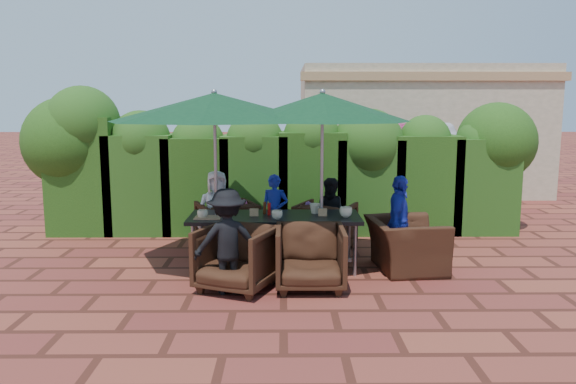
{
  "coord_description": "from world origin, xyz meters",
  "views": [
    {
      "loc": [
        -0.0,
        -7.58,
        2.25
      ],
      "look_at": [
        0.07,
        0.4,
        1.01
      ],
      "focal_mm": 35.0,
      "sensor_mm": 36.0,
      "label": 1
    }
  ],
  "objects_px": {
    "chair_end_right": "(406,236)",
    "umbrella_right": "(322,108)",
    "umbrella_left": "(214,108)",
    "chair_near_right": "(310,254)",
    "chair_near_left": "(236,255)",
    "chair_far_left": "(227,223)",
    "chair_far_right": "(326,224)",
    "chair_far_mid": "(277,229)",
    "dining_table": "(275,221)"
  },
  "relations": [
    {
      "from": "dining_table",
      "to": "chair_near_right",
      "type": "height_order",
      "value": "chair_near_right"
    },
    {
      "from": "umbrella_right",
      "to": "chair_far_mid",
      "type": "relative_size",
      "value": 3.38
    },
    {
      "from": "dining_table",
      "to": "umbrella_left",
      "type": "relative_size",
      "value": 0.81
    },
    {
      "from": "chair_near_left",
      "to": "chair_far_mid",
      "type": "bearing_deg",
      "value": 97.58
    },
    {
      "from": "dining_table",
      "to": "chair_far_right",
      "type": "distance_m",
      "value": 1.27
    },
    {
      "from": "chair_far_left",
      "to": "chair_near_right",
      "type": "relative_size",
      "value": 0.99
    },
    {
      "from": "chair_far_right",
      "to": "chair_near_right",
      "type": "relative_size",
      "value": 0.97
    },
    {
      "from": "dining_table",
      "to": "chair_far_left",
      "type": "distance_m",
      "value": 1.27
    },
    {
      "from": "umbrella_left",
      "to": "chair_far_left",
      "type": "height_order",
      "value": "umbrella_left"
    },
    {
      "from": "umbrella_left",
      "to": "chair_near_right",
      "type": "bearing_deg",
      "value": -35.25
    },
    {
      "from": "umbrella_left",
      "to": "chair_far_mid",
      "type": "relative_size",
      "value": 3.96
    },
    {
      "from": "umbrella_left",
      "to": "umbrella_right",
      "type": "xyz_separation_m",
      "value": [
        1.44,
        -0.01,
        -0.0
      ]
    },
    {
      "from": "umbrella_right",
      "to": "chair_far_left",
      "type": "height_order",
      "value": "umbrella_right"
    },
    {
      "from": "umbrella_left",
      "to": "chair_near_left",
      "type": "xyz_separation_m",
      "value": [
        0.34,
        -0.92,
        -1.78
      ]
    },
    {
      "from": "dining_table",
      "to": "chair_far_right",
      "type": "relative_size",
      "value": 2.79
    },
    {
      "from": "dining_table",
      "to": "chair_far_right",
      "type": "height_order",
      "value": "chair_far_right"
    },
    {
      "from": "dining_table",
      "to": "umbrella_left",
      "type": "height_order",
      "value": "umbrella_left"
    },
    {
      "from": "chair_near_right",
      "to": "chair_end_right",
      "type": "xyz_separation_m",
      "value": [
        1.35,
        0.78,
        0.04
      ]
    },
    {
      "from": "chair_near_left",
      "to": "dining_table",
      "type": "bearing_deg",
      "value": 85.27
    },
    {
      "from": "chair_far_right",
      "to": "umbrella_left",
      "type": "bearing_deg",
      "value": 55.23
    },
    {
      "from": "dining_table",
      "to": "chair_far_left",
      "type": "xyz_separation_m",
      "value": [
        -0.76,
        0.99,
        -0.25
      ]
    },
    {
      "from": "umbrella_left",
      "to": "chair_near_left",
      "type": "bearing_deg",
      "value": -69.5
    },
    {
      "from": "chair_end_right",
      "to": "chair_near_left",
      "type": "bearing_deg",
      "value": 103.97
    },
    {
      "from": "chair_far_mid",
      "to": "chair_far_right",
      "type": "relative_size",
      "value": 0.87
    },
    {
      "from": "umbrella_left",
      "to": "chair_near_right",
      "type": "height_order",
      "value": "umbrella_left"
    },
    {
      "from": "umbrella_right",
      "to": "dining_table",
      "type": "bearing_deg",
      "value": -178.1
    },
    {
      "from": "umbrella_right",
      "to": "chair_near_left",
      "type": "height_order",
      "value": "umbrella_right"
    },
    {
      "from": "chair_near_right",
      "to": "dining_table",
      "type": "bearing_deg",
      "value": 118.25
    },
    {
      "from": "chair_end_right",
      "to": "chair_far_right",
      "type": "bearing_deg",
      "value": 38.48
    },
    {
      "from": "chair_far_mid",
      "to": "chair_far_right",
      "type": "distance_m",
      "value": 0.76
    },
    {
      "from": "umbrella_right",
      "to": "chair_far_right",
      "type": "xyz_separation_m",
      "value": [
        0.13,
        0.96,
        -1.79
      ]
    },
    {
      "from": "chair_far_right",
      "to": "chair_near_right",
      "type": "xyz_separation_m",
      "value": [
        -0.33,
        -1.83,
        0.01
      ]
    },
    {
      "from": "dining_table",
      "to": "chair_near_left",
      "type": "distance_m",
      "value": 1.02
    },
    {
      "from": "chair_near_left",
      "to": "chair_near_right",
      "type": "relative_size",
      "value": 1.0
    },
    {
      "from": "chair_far_left",
      "to": "chair_near_left",
      "type": "xyz_separation_m",
      "value": [
        0.3,
        -1.88,
        0.01
      ]
    },
    {
      "from": "chair_far_left",
      "to": "chair_far_right",
      "type": "height_order",
      "value": "chair_far_left"
    },
    {
      "from": "umbrella_right",
      "to": "chair_far_left",
      "type": "bearing_deg",
      "value": 145.18
    },
    {
      "from": "dining_table",
      "to": "umbrella_right",
      "type": "bearing_deg",
      "value": 1.9
    },
    {
      "from": "umbrella_left",
      "to": "chair_far_left",
      "type": "relative_size",
      "value": 3.36
    },
    {
      "from": "chair_far_right",
      "to": "chair_end_right",
      "type": "height_order",
      "value": "chair_end_right"
    },
    {
      "from": "umbrella_left",
      "to": "umbrella_right",
      "type": "distance_m",
      "value": 1.44
    },
    {
      "from": "chair_end_right",
      "to": "umbrella_right",
      "type": "bearing_deg",
      "value": 79.69
    },
    {
      "from": "chair_far_right",
      "to": "chair_end_right",
      "type": "distance_m",
      "value": 1.46
    },
    {
      "from": "chair_far_mid",
      "to": "chair_far_right",
      "type": "xyz_separation_m",
      "value": [
        0.75,
        0.07,
        0.05
      ]
    },
    {
      "from": "chair_end_right",
      "to": "dining_table",
      "type": "bearing_deg",
      "value": 81.94
    },
    {
      "from": "dining_table",
      "to": "chair_near_right",
      "type": "xyz_separation_m",
      "value": [
        0.45,
        -0.85,
        -0.24
      ]
    },
    {
      "from": "umbrella_right",
      "to": "chair_far_left",
      "type": "distance_m",
      "value": 2.47
    },
    {
      "from": "umbrella_left",
      "to": "chair_far_right",
      "type": "bearing_deg",
      "value": 30.88
    },
    {
      "from": "umbrella_left",
      "to": "umbrella_right",
      "type": "bearing_deg",
      "value": -0.5
    },
    {
      "from": "chair_near_right",
      "to": "chair_far_left",
      "type": "bearing_deg",
      "value": 123.51
    }
  ]
}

